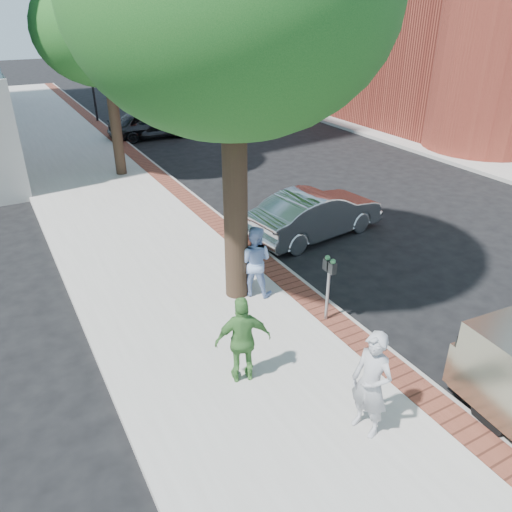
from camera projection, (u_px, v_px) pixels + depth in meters
ground at (305, 334)px, 10.35m from camera, size 120.00×120.00×0.00m
sidewalk at (125, 214)px, 15.89m from camera, size 5.00×60.00×0.15m
brick_strip at (189, 200)px, 16.80m from camera, size 0.60×60.00×0.01m
curb at (199, 201)px, 16.99m from camera, size 0.10×60.00×0.15m
sidewalk_far at (471, 149)px, 22.77m from camera, size 5.00×60.00×0.15m
signal_near at (92, 81)px, 26.82m from camera, size 0.70×0.15×3.80m
signal_far at (277, 68)px, 31.80m from camera, size 0.70×0.15×3.80m
tree_near at (231, 0)px, 8.74m from camera, size 6.00×6.00×8.51m
tree_far at (103, 28)px, 17.04m from camera, size 4.80×4.80×7.14m
parking_meter at (329, 276)px, 10.08m from camera, size 0.12×0.32×1.47m
person_gray at (371, 384)px, 7.46m from camera, size 0.57×0.74×1.80m
person_officer at (254, 261)px, 11.12m from camera, size 1.02×1.01×1.67m
person_green at (243, 340)px, 8.54m from camera, size 1.05×0.66×1.67m
sedan_silver at (316, 214)px, 14.35m from camera, size 4.32×2.01×1.37m
bg_car at (150, 124)px, 24.65m from camera, size 4.12×1.76×1.39m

